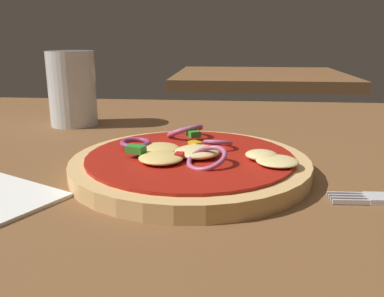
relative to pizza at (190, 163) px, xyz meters
name	(u,v)px	position (x,y,z in m)	size (l,w,h in m)	color
dining_table	(180,195)	(-0.01, -0.01, -0.03)	(1.48, 0.97, 0.04)	brown
pizza	(190,163)	(0.00, 0.00, 0.00)	(0.24, 0.24, 0.04)	tan
beer_glass	(73,93)	(-0.20, 0.21, 0.04)	(0.07, 0.07, 0.11)	silver
background_table	(260,78)	(0.14, 1.15, -0.03)	(0.61, 0.57, 0.04)	brown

